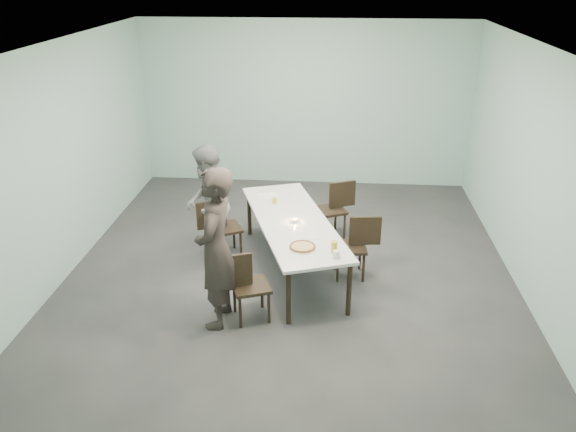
# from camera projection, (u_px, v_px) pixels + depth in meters

# --- Properties ---
(ground) EXTENTS (7.00, 7.00, 0.00)m
(ground) POSITION_uv_depth(u_px,v_px,m) (290.00, 272.00, 7.69)
(ground) COLOR #333335
(ground) RESTS_ON ground
(room_shell) EXTENTS (6.02, 7.02, 3.01)m
(room_shell) POSITION_uv_depth(u_px,v_px,m) (290.00, 129.00, 6.85)
(room_shell) COLOR #A1CAC2
(room_shell) RESTS_ON ground
(table) EXTENTS (1.69, 2.75, 0.75)m
(table) POSITION_uv_depth(u_px,v_px,m) (293.00, 224.00, 7.48)
(table) COLOR white
(table) RESTS_ON ground
(chair_near_left) EXTENTS (0.65, 0.54, 0.87)m
(chair_near_left) POSITION_uv_depth(u_px,v_px,m) (244.00, 282.00, 6.50)
(chair_near_left) COLOR black
(chair_near_left) RESTS_ON ground
(chair_far_left) EXTENTS (0.65, 0.56, 0.87)m
(chair_far_left) POSITION_uv_depth(u_px,v_px,m) (220.00, 224.00, 7.92)
(chair_far_left) COLOR black
(chair_far_left) RESTS_ON ground
(chair_near_right) EXTENTS (0.63, 0.46, 0.87)m
(chair_near_right) POSITION_uv_depth(u_px,v_px,m) (356.00, 242.00, 7.41)
(chair_near_right) COLOR black
(chair_near_right) RESTS_ON ground
(chair_far_right) EXTENTS (0.65, 0.55, 0.87)m
(chair_far_right) POSITION_uv_depth(u_px,v_px,m) (335.00, 205.00, 8.53)
(chair_far_right) COLOR black
(chair_far_right) RESTS_ON ground
(diner_near) EXTENTS (0.49, 0.72, 1.92)m
(diner_near) POSITION_uv_depth(u_px,v_px,m) (216.00, 249.00, 6.27)
(diner_near) COLOR black
(diner_near) RESTS_ON ground
(diner_far) EXTENTS (0.74, 0.89, 1.65)m
(diner_far) POSITION_uv_depth(u_px,v_px,m) (208.00, 204.00, 7.75)
(diner_far) COLOR slate
(diner_far) RESTS_ON ground
(pizza) EXTENTS (0.34, 0.34, 0.04)m
(pizza) POSITION_uv_depth(u_px,v_px,m) (302.00, 247.00, 6.72)
(pizza) COLOR white
(pizza) RESTS_ON table
(side_plate) EXTENTS (0.18, 0.18, 0.01)m
(side_plate) POSITION_uv_depth(u_px,v_px,m) (313.00, 237.00, 7.00)
(side_plate) COLOR white
(side_plate) RESTS_ON table
(beer_glass) EXTENTS (0.08, 0.08, 0.15)m
(beer_glass) POSITION_uv_depth(u_px,v_px,m) (334.00, 247.00, 6.59)
(beer_glass) COLOR gold
(beer_glass) RESTS_ON table
(water_tumbler) EXTENTS (0.08, 0.08, 0.09)m
(water_tumbler) POSITION_uv_depth(u_px,v_px,m) (336.00, 254.00, 6.49)
(water_tumbler) COLOR silver
(water_tumbler) RESTS_ON table
(tealight) EXTENTS (0.06, 0.06, 0.05)m
(tealight) POSITION_uv_depth(u_px,v_px,m) (295.00, 221.00, 7.39)
(tealight) COLOR silver
(tealight) RESTS_ON table
(amber_tumbler) EXTENTS (0.07, 0.07, 0.08)m
(amber_tumbler) POSITION_uv_depth(u_px,v_px,m) (275.00, 200.00, 7.97)
(amber_tumbler) COLOR gold
(amber_tumbler) RESTS_ON table
(menu) EXTENTS (0.36, 0.31, 0.01)m
(menu) POSITION_uv_depth(u_px,v_px,m) (267.00, 196.00, 8.22)
(menu) COLOR silver
(menu) RESTS_ON table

